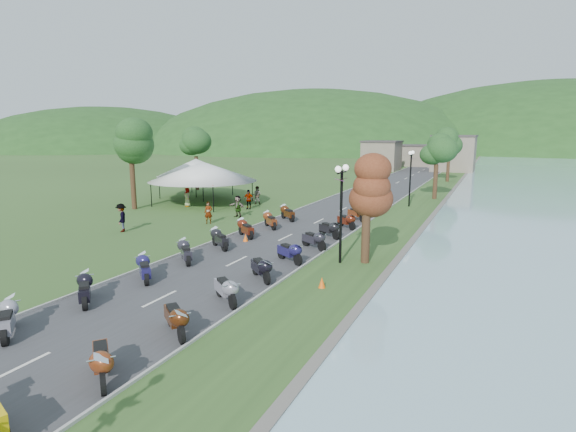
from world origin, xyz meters
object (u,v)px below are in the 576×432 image
at_px(pedestrian_a, 209,224).
at_px(pedestrian_b, 257,204).
at_px(vendor_tent_main, 203,183).
at_px(pedestrian_c, 122,232).

relative_size(pedestrian_a, pedestrian_b, 0.96).
height_order(vendor_tent_main, pedestrian_c, vendor_tent_main).
height_order(pedestrian_a, pedestrian_c, pedestrian_c).
bearing_deg(pedestrian_b, pedestrian_a, 85.45).
relative_size(vendor_tent_main, pedestrian_c, 3.47).
xyz_separation_m(pedestrian_b, pedestrian_c, (-2.58, -14.45, 0.00)).
height_order(pedestrian_b, pedestrian_c, pedestrian_c).
distance_m(vendor_tent_main, pedestrian_c, 12.74).
xyz_separation_m(vendor_tent_main, pedestrian_b, (4.62, 2.03, -2.00)).
distance_m(vendor_tent_main, pedestrian_a, 9.79).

